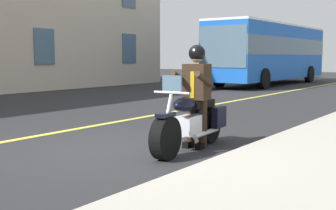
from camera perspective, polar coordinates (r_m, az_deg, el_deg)
name	(u,v)px	position (r m, az deg, el deg)	size (l,w,h in m)	color
ground_plane	(111,149)	(7.41, -7.46, -5.75)	(80.00, 80.00, 0.00)	#28282B
lane_center_stripe	(35,137)	(8.87, -16.97, -3.94)	(60.00, 0.16, 0.01)	#E5DB4C
motorcycle_main	(191,123)	(7.28, 3.04, -2.31)	(2.22, 0.73, 1.26)	black
rider_main	(196,87)	(7.39, 3.71, 2.37)	(0.66, 0.59, 1.74)	black
bus_near	(270,51)	(25.12, 13.13, 6.89)	(11.05, 2.70, 3.30)	blue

